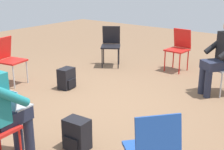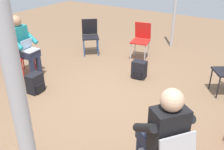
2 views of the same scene
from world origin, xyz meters
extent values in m
plane|color=brown|center=(0.00, 0.00, 0.00)|extent=(14.00, 14.00, 0.00)
cube|color=red|center=(-0.29, 1.92, 0.43)|extent=(0.47, 0.47, 0.03)
cylinder|color=#B7B7BC|center=(-0.10, 1.78, 0.21)|extent=(0.02, 0.02, 0.42)
cylinder|color=#B7B7BC|center=(-0.43, 1.72, 0.21)|extent=(0.02, 0.02, 0.42)
cylinder|color=#B7B7BC|center=(-0.16, 2.12, 0.21)|extent=(0.02, 0.02, 0.42)
cylinder|color=#B7B7BC|center=(-0.49, 2.05, 0.21)|extent=(0.02, 0.02, 0.42)
cube|color=red|center=(-0.33, 2.10, 0.65)|extent=(0.39, 0.16, 0.40)
cylinder|color=black|center=(1.67, 1.02, 0.21)|extent=(0.02, 0.02, 0.42)
cylinder|color=black|center=(1.48, 1.31, 0.21)|extent=(0.02, 0.02, 0.42)
cube|color=black|center=(-1.48, 1.55, 0.43)|extent=(0.56, 0.56, 0.03)
cylinder|color=#1E4799|center=(-1.24, 1.53, 0.21)|extent=(0.02, 0.02, 0.42)
cylinder|color=#1E4799|center=(-1.50, 1.31, 0.21)|extent=(0.02, 0.02, 0.42)
cylinder|color=#1E4799|center=(-1.46, 1.79, 0.21)|extent=(0.02, 0.02, 0.42)
cylinder|color=#1E4799|center=(-1.72, 1.57, 0.21)|extent=(0.02, 0.02, 0.42)
cube|color=black|center=(-1.60, 1.70, 0.65)|extent=(0.35, 0.32, 0.40)
cube|color=red|center=(-1.97, -0.14, 0.43)|extent=(0.43, 0.43, 0.03)
cylinder|color=red|center=(-1.81, 0.05, 0.21)|extent=(0.02, 0.02, 0.42)
cylinder|color=red|center=(-1.78, -0.29, 0.21)|extent=(0.02, 0.02, 0.42)
cylinder|color=red|center=(-2.15, 0.02, 0.21)|extent=(0.02, 0.02, 0.42)
cylinder|color=red|center=(-2.12, -0.32, 0.21)|extent=(0.02, 0.02, 0.42)
cube|color=red|center=(-2.15, -0.15, 0.65)|extent=(0.12, 0.39, 0.40)
cylinder|color=#23283D|center=(-1.62, -0.02, 0.23)|extent=(0.11, 0.11, 0.45)
cylinder|color=#23283D|center=(-1.60, -0.20, 0.23)|extent=(0.11, 0.11, 0.45)
cube|color=#23283D|center=(-1.78, -0.12, 0.51)|extent=(0.44, 0.33, 0.14)
cube|color=teal|center=(-1.97, -0.14, 0.77)|extent=(0.25, 0.36, 0.52)
sphere|color=#A87A5B|center=(-1.97, -0.14, 1.13)|extent=(0.22, 0.22, 0.22)
cylinder|color=teal|center=(-1.88, 0.07, 0.80)|extent=(0.40, 0.12, 0.31)
cylinder|color=teal|center=(-1.85, -0.33, 0.80)|extent=(0.40, 0.12, 0.31)
cube|color=#9EA0A5|center=(-1.67, -0.11, 0.59)|extent=(0.24, 0.32, 0.02)
cube|color=#B2D1F2|center=(-1.78, -0.12, 0.70)|extent=(0.07, 0.30, 0.20)
cylinder|color=#23283D|center=(1.34, -0.95, 0.23)|extent=(0.11, 0.11, 0.45)
cube|color=#23283D|center=(1.42, -1.12, 0.51)|extent=(0.52, 0.49, 0.14)
cube|color=black|center=(1.57, -1.24, 0.77)|extent=(0.38, 0.40, 0.52)
sphere|color=#DBAD89|center=(1.57, -1.24, 1.13)|extent=(0.22, 0.22, 0.22)
cylinder|color=black|center=(1.36, -1.34, 0.80)|extent=(0.37, 0.31, 0.31)
cylinder|color=black|center=(1.61, -1.02, 0.80)|extent=(0.37, 0.31, 0.31)
cube|color=black|center=(-1.19, -0.52, 0.18)|extent=(0.22, 0.29, 0.36)
cube|color=black|center=(-1.19, -0.52, 0.10)|extent=(0.26, 0.21, 0.16)
cube|color=black|center=(0.15, 1.02, 0.18)|extent=(0.30, 0.23, 0.36)
cube|color=black|center=(0.15, 1.02, 0.10)|extent=(0.22, 0.27, 0.16)
cylinder|color=#B2B2B7|center=(0.04, 3.16, 1.19)|extent=(0.07, 0.07, 2.38)
camera|label=1|loc=(-3.44, -2.75, 1.89)|focal=50.00mm
camera|label=2|loc=(2.13, -3.14, 2.33)|focal=40.00mm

